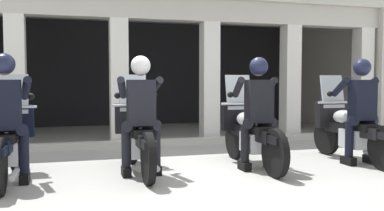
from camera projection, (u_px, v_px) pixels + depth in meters
ground_plane at (156, 141)px, 8.86m from camera, size 80.00×80.00×0.00m
station_building at (147, 53)px, 10.63m from camera, size 10.59×4.27×3.08m
kerb_strip at (171, 142)px, 8.25m from camera, size 10.09×0.24×0.12m
motorcycle_far_left at (10, 140)px, 5.38m from camera, size 0.62×2.04×1.35m
police_officer_far_left at (5, 107)px, 5.08m from camera, size 0.63×0.61×1.58m
motorcycle_center_left at (138, 135)px, 5.87m from camera, size 0.62×2.04×1.35m
police_officer_center_left at (141, 105)px, 5.58m from camera, size 0.63×0.61×1.58m
motorcycle_center_right at (250, 132)px, 6.25m from camera, size 0.62×2.04×1.35m
police_officer_center_right at (258, 103)px, 5.95m from camera, size 0.63×0.61×1.58m
motorcycle_far_right at (348, 129)px, 6.63m from camera, size 0.62×2.04×1.35m
police_officer_far_right at (361, 102)px, 6.33m from camera, size 0.63×0.61×1.58m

